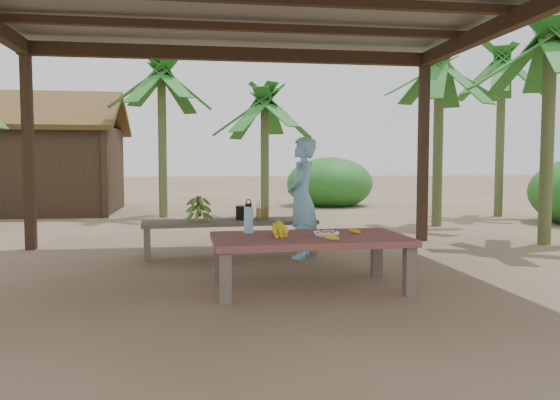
{
  "coord_description": "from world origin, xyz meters",
  "views": [
    {
      "loc": [
        -0.54,
        -5.49,
        1.19
      ],
      "look_at": [
        0.29,
        0.04,
        0.8
      ],
      "focal_mm": 35.0,
      "sensor_mm": 36.0,
      "label": 1
    }
  ],
  "objects": [
    {
      "name": "green_banana_stalk",
      "position": [
        -0.54,
        1.41,
        0.61
      ],
      "size": [
        0.31,
        0.31,
        0.33
      ],
      "primitive_type": null,
      "rotation": [
        0.0,
        0.0,
        0.09
      ],
      "color": "#598C2D",
      "rests_on": "bench"
    },
    {
      "name": "skewer_rack",
      "position": [
        0.27,
        1.43,
        0.57
      ],
      "size": [
        0.19,
        0.1,
        0.24
      ],
      "primitive_type": null,
      "rotation": [
        0.0,
        0.0,
        0.09
      ],
      "color": "#A57F47",
      "rests_on": "bench"
    },
    {
      "name": "banana_plant_ne",
      "position": [
        3.84,
        4.07,
        2.72
      ],
      "size": [
        1.8,
        1.8,
        3.21
      ],
      "color": "#596638",
      "rests_on": "ground"
    },
    {
      "name": "woman",
      "position": [
        0.73,
        1.13,
        0.75
      ],
      "size": [
        0.52,
        0.63,
        1.5
      ],
      "primitive_type": "imported",
      "rotation": [
        0.0,
        0.0,
        -1.91
      ],
      "color": "#7DC7EC",
      "rests_on": "ground"
    },
    {
      "name": "bench",
      "position": [
        -0.14,
        1.44,
        0.39
      ],
      "size": [
        2.24,
        0.79,
        0.45
      ],
      "rotation": [
        0.0,
        0.0,
        0.09
      ],
      "color": "brown",
      "rests_on": "ground"
    },
    {
      "name": "plate",
      "position": [
        0.65,
        -0.51,
        0.52
      ],
      "size": [
        0.24,
        0.24,
        0.04
      ],
      "color": "white",
      "rests_on": "work_table"
    },
    {
      "name": "loose_banana_front",
      "position": [
        0.63,
        -0.83,
        0.52
      ],
      "size": [
        0.15,
        0.07,
        0.04
      ],
      "primitive_type": "ellipsoid",
      "rotation": [
        0.0,
        0.0,
        1.75
      ],
      "color": "yellow",
      "rests_on": "work_table"
    },
    {
      "name": "loose_banana_side",
      "position": [
        0.95,
        -0.4,
        0.52
      ],
      "size": [
        0.13,
        0.16,
        0.04
      ],
      "primitive_type": "ellipsoid",
      "rotation": [
        0.0,
        0.0,
        0.57
      ],
      "color": "yellow",
      "rests_on": "work_table"
    },
    {
      "name": "hut",
      "position": [
        -4.5,
        8.0,
        1.1
      ],
      "size": [
        4.4,
        3.43,
        2.85
      ],
      "color": "black",
      "rests_on": "ground"
    },
    {
      "name": "ground",
      "position": [
        0.0,
        0.0,
        0.0
      ],
      "size": [
        80.0,
        80.0,
        0.0
      ],
      "primitive_type": "plane",
      "color": "brown",
      "rests_on": "ground"
    },
    {
      "name": "banana_plant_far",
      "position": [
        5.94,
        5.55,
        3.09
      ],
      "size": [
        1.8,
        1.8,
        3.6
      ],
      "color": "#596638",
      "rests_on": "ground"
    },
    {
      "name": "ripe_banana_bunch",
      "position": [
        0.15,
        -0.51,
        0.58
      ],
      "size": [
        0.3,
        0.27,
        0.16
      ],
      "primitive_type": null,
      "rotation": [
        0.0,
        0.0,
        -0.2
      ],
      "color": "yellow",
      "rests_on": "work_table"
    },
    {
      "name": "cooking_pot",
      "position": [
        0.03,
        1.51,
        0.53
      ],
      "size": [
        0.2,
        0.2,
        0.17
      ],
      "primitive_type": "cylinder",
      "color": "black",
      "rests_on": "bench"
    },
    {
      "name": "pavilion",
      "position": [
        -0.01,
        -0.01,
        2.78
      ],
      "size": [
        6.6,
        5.6,
        2.95
      ],
      "color": "black",
      "rests_on": "ground"
    },
    {
      "name": "banana_plant_nw",
      "position": [
        -1.29,
        6.46,
        2.85
      ],
      "size": [
        1.8,
        1.8,
        3.34
      ],
      "color": "#596638",
      "rests_on": "ground"
    },
    {
      "name": "banana_plant_e",
      "position": [
        4.4,
        1.68,
        2.69
      ],
      "size": [
        1.8,
        1.8,
        3.18
      ],
      "color": "#596638",
      "rests_on": "ground"
    },
    {
      "name": "water_flask",
      "position": [
        -0.06,
        -0.22,
        0.64
      ],
      "size": [
        0.09,
        0.09,
        0.33
      ],
      "color": "#44C1D6",
      "rests_on": "work_table"
    },
    {
      "name": "banana_plant_n",
      "position": [
        0.89,
        6.29,
        2.27
      ],
      "size": [
        1.8,
        1.8,
        2.75
      ],
      "color": "#596638",
      "rests_on": "ground"
    },
    {
      "name": "work_table",
      "position": [
        0.48,
        -0.52,
        0.43
      ],
      "size": [
        1.83,
        1.05,
        0.5
      ],
      "rotation": [
        0.0,
        0.0,
        0.03
      ],
      "color": "brown",
      "rests_on": "ground"
    }
  ]
}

